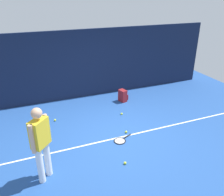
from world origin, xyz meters
name	(u,v)px	position (x,y,z in m)	size (l,w,h in m)	color
ground_plane	(117,136)	(0.00, 0.00, 0.00)	(12.00, 12.00, 0.00)	#234C93
back_fence	(86,64)	(0.00, 3.00, 1.26)	(10.00, 0.10, 2.52)	#141E38
court_line	(119,138)	(0.00, -0.10, 0.00)	(9.00, 0.05, 0.00)	white
tennis_player	(41,141)	(-2.07, -0.91, 0.97)	(0.44, 0.44, 1.70)	white
tennis_racket	(120,140)	(-0.01, -0.26, 0.01)	(0.63, 0.43, 0.03)	black
backpack	(123,96)	(1.08, 2.03, 0.21)	(0.34, 0.34, 0.44)	maroon
tennis_ball_near_player	(55,120)	(-1.49, 1.48, 0.03)	(0.07, 0.07, 0.07)	#CCE033
tennis_ball_by_fence	(122,114)	(0.61, 1.08, 0.03)	(0.07, 0.07, 0.07)	#CCE033
tennis_ball_mid_court	(126,132)	(0.29, 0.04, 0.03)	(0.07, 0.07, 0.07)	#CCE033
tennis_ball_far_left	(125,163)	(-0.29, -1.16, 0.03)	(0.07, 0.07, 0.07)	#CCE033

